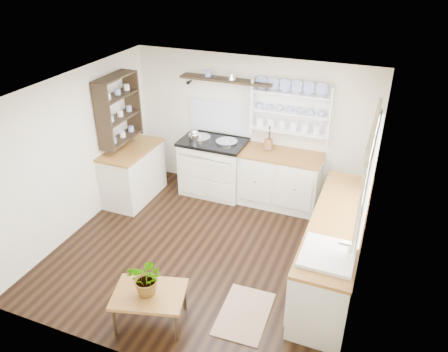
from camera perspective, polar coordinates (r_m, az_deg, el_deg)
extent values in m
cube|color=black|center=(6.20, -2.33, -9.73)|extent=(4.00, 3.80, 0.01)
cube|color=#EDE6CD|center=(7.17, 3.65, 6.44)|extent=(4.00, 0.02, 2.30)
cube|color=#EDE6CD|center=(5.18, 18.17, -4.31)|extent=(0.02, 3.80, 2.30)
cube|color=#EDE6CD|center=(6.56, -18.75, 2.75)|extent=(0.02, 3.80, 2.30)
cube|color=white|center=(5.11, -2.84, 10.99)|extent=(4.00, 3.80, 0.01)
cube|color=white|center=(5.14, 18.47, -0.09)|extent=(0.04, 1.40, 1.00)
cube|color=white|center=(5.14, 18.25, -0.05)|extent=(0.02, 1.50, 1.10)
cube|color=beige|center=(4.91, 19.03, 5.96)|extent=(0.04, 1.55, 0.18)
cube|color=silver|center=(7.35, -1.39, 1.09)|extent=(1.03, 0.67, 0.90)
cube|color=black|center=(7.15, -1.43, 4.49)|extent=(1.07, 0.71, 0.05)
cylinder|color=silver|center=(7.22, -3.17, 5.05)|extent=(0.35, 0.35, 0.03)
cylinder|color=silver|center=(7.05, 0.34, 4.50)|extent=(0.35, 0.35, 0.03)
cylinder|color=silver|center=(6.89, -2.63, 2.34)|extent=(0.92, 0.02, 0.02)
cube|color=beige|center=(7.07, 7.32, -0.47)|extent=(1.25, 0.60, 0.88)
cube|color=brown|center=(6.87, 7.54, 2.74)|extent=(1.27, 0.63, 0.04)
cube|color=beige|center=(5.67, 14.16, -9.30)|extent=(0.60, 2.40, 0.88)
cube|color=brown|center=(5.42, 14.70, -5.61)|extent=(0.62, 2.43, 0.04)
cube|color=white|center=(4.86, 13.24, -11.06)|extent=(0.55, 0.60, 0.28)
cylinder|color=silver|center=(4.73, 15.91, -9.63)|extent=(0.02, 0.02, 0.22)
cube|color=beige|center=(7.34, -11.76, 0.28)|extent=(0.60, 1.10, 0.88)
cube|color=brown|center=(7.14, -12.11, 3.39)|extent=(0.62, 1.13, 0.04)
cube|color=white|center=(6.85, 8.92, 8.67)|extent=(1.20, 0.03, 0.90)
cube|color=white|center=(6.77, 8.73, 8.43)|extent=(1.20, 0.22, 0.02)
cylinder|color=navy|center=(6.69, 8.92, 10.63)|extent=(0.20, 0.02, 0.20)
cube|color=black|center=(6.93, 0.28, 12.45)|extent=(1.50, 0.24, 0.04)
cone|color=black|center=(7.27, -4.40, 12.24)|extent=(0.06, 0.20, 0.06)
cone|color=black|center=(6.83, 5.68, 11.10)|extent=(0.06, 0.20, 0.06)
cube|color=black|center=(6.97, -13.64, 8.55)|extent=(0.28, 0.80, 1.05)
cylinder|color=brown|center=(6.95, 5.80, 4.17)|extent=(0.14, 0.14, 0.16)
cube|color=brown|center=(5.03, -9.75, -14.99)|extent=(0.90, 0.75, 0.04)
cylinder|color=black|center=(5.12, -14.11, -17.97)|extent=(0.04, 0.04, 0.39)
cylinder|color=black|center=(5.42, -12.51, -14.54)|extent=(0.04, 0.04, 0.39)
cylinder|color=black|center=(4.95, -6.22, -19.02)|extent=(0.04, 0.04, 0.39)
cylinder|color=black|center=(5.27, -5.17, -15.38)|extent=(0.04, 0.04, 0.39)
imported|color=#3F7233|center=(4.87, -9.98, -12.96)|extent=(0.40, 0.35, 0.43)
cube|color=#906E54|center=(5.32, 2.66, -17.51)|extent=(0.58, 0.87, 0.02)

